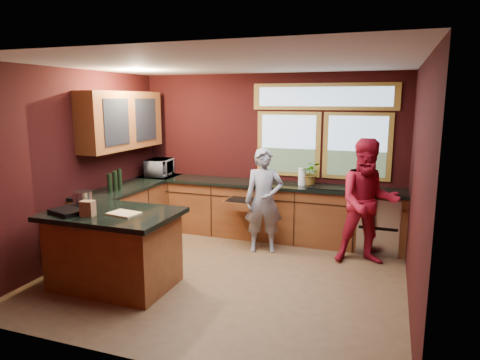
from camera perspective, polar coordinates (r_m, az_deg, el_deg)
The scene contains 14 objects.
floor at distance 5.77m, azimuth -1.99°, elevation -12.56°, with size 4.50×4.50×0.00m, color brown.
room_shell at distance 5.86m, azimuth -6.40°, elevation 5.94°, with size 4.52×4.02×2.71m.
back_counter at distance 7.09m, azimuth 4.56°, elevation -4.15°, with size 4.50×0.64×0.93m.
left_counter at distance 7.20m, azimuth -14.07°, elevation -4.18°, with size 0.64×2.30×0.93m.
island at distance 5.53m, azimuth -16.41°, elevation -8.76°, with size 1.55×1.05×0.95m.
person_grey at distance 6.41m, azimuth 3.20°, elevation -2.76°, with size 0.57×0.38×1.57m, color slate.
person_red at distance 6.17m, azimuth 16.67°, elevation -2.85°, with size 0.86×0.67×1.76m, color maroon.
microwave at distance 7.76m, azimuth -10.68°, elevation 1.65°, with size 0.54×0.37×0.30m, color #999999.
potted_plant at distance 6.87m, azimuth 9.49°, elevation 0.86°, with size 0.34×0.30×0.38m, color #999999.
paper_towel at distance 6.86m, azimuth 8.27°, elevation 0.46°, with size 0.12×0.12×0.28m, color white.
cutting_board at distance 5.24m, azimuth -15.23°, elevation -4.33°, with size 0.35×0.25×0.02m, color tan.
stock_pot at distance 5.82m, azimuth -20.24°, elevation -2.31°, with size 0.24×0.24×0.18m, color #BBBBC0.
paper_bag at distance 5.27m, azimuth -19.65°, elevation -3.59°, with size 0.15×0.12×0.18m, color brown.
black_tray at distance 5.48m, azimuth -22.05°, elevation -3.92°, with size 0.40×0.28×0.05m, color black.
Camera 1 is at (1.96, -4.92, 2.28)m, focal length 32.00 mm.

